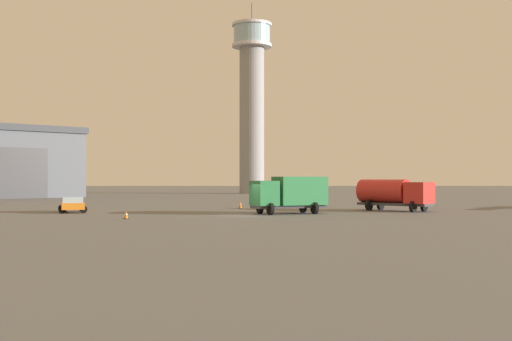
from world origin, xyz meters
name	(u,v)px	position (x,y,z in m)	size (l,w,h in m)	color
ground_plane	(245,215)	(0.00, 0.00, 0.00)	(400.00, 400.00, 0.00)	#60605E
control_tower	(252,97)	(-0.44, 74.72, 18.87)	(7.78, 7.78, 37.35)	gray
truck_box_green	(290,193)	(3.74, 2.17, 1.75)	(6.70, 4.73, 3.13)	#38383D
truck_fuel_tanker_red	(394,193)	(13.47, 7.11, 1.64)	(6.66, 6.25, 2.90)	#38383D
car_orange	(72,204)	(-15.23, 4.19, 0.74)	(3.24, 4.89, 1.37)	orange
traffic_cone_near_left	(240,205)	(-0.77, 12.24, 0.34)	(0.36, 0.36, 0.70)	black
traffic_cone_near_right	(126,215)	(-8.66, -4.83, 0.29)	(0.36, 0.36, 0.59)	black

